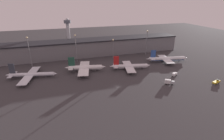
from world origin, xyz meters
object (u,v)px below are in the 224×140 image
object	(u,v)px
airplane_0	(31,75)
control_tower	(68,30)
airplane_3	(167,59)
service_vehicle_0	(216,82)
service_vehicle_2	(174,74)
airplane_2	(130,66)
airplane_1	(85,68)
service_vehicle_1	(169,82)

from	to	relation	value
airplane_0	control_tower	size ratio (longest dim) A/B	1.10
airplane_3	service_vehicle_0	bearing A→B (deg)	-70.04
airplane_3	control_tower	world-z (taller)	control_tower
service_vehicle_2	service_vehicle_0	bearing A→B (deg)	-72.10
service_vehicle_2	control_tower	world-z (taller)	control_tower
airplane_3	service_vehicle_2	size ratio (longest dim) A/B	7.07
airplane_2	airplane_3	bearing A→B (deg)	21.99
service_vehicle_2	airplane_1	bearing A→B (deg)	126.64
airplane_0	airplane_2	world-z (taller)	airplane_0
airplane_2	airplane_3	world-z (taller)	airplane_2
airplane_1	service_vehicle_2	xyz separation A→B (m)	(70.61, -33.35, -1.89)
airplane_3	airplane_0	bearing A→B (deg)	-167.51
service_vehicle_0	service_vehicle_1	size ratio (longest dim) A/B	1.14
airplane_3	service_vehicle_1	xyz separation A→B (m)	(-28.44, -45.45, -1.27)
service_vehicle_2	airplane_3	bearing A→B (deg)	37.95
service_vehicle_0	service_vehicle_1	distance (m)	37.32
airplane_1	control_tower	distance (m)	101.14
airplane_2	service_vehicle_2	size ratio (longest dim) A/B	6.14
airplane_0	service_vehicle_2	bearing A→B (deg)	-3.67
airplane_0	airplane_1	xyz separation A→B (m)	(45.03, 0.52, 0.69)
airplane_1	airplane_3	size ratio (longest dim) A/B	0.84
service_vehicle_0	control_tower	size ratio (longest dim) A/B	0.22
service_vehicle_0	airplane_0	bearing A→B (deg)	141.31
airplane_3	control_tower	xyz separation A→B (m)	(-91.06, 99.09, 18.79)
airplane_2	service_vehicle_1	size ratio (longest dim) A/B	5.35
airplane_1	airplane_3	distance (m)	85.53
airplane_2	airplane_3	xyz separation A→B (m)	(45.13, 7.81, 0.19)
airplane_2	control_tower	size ratio (longest dim) A/B	1.02
airplane_1	service_vehicle_2	bearing A→B (deg)	-13.10
airplane_0	airplane_2	bearing A→B (deg)	7.42
airplane_1	airplane_3	xyz separation A→B (m)	(85.53, 0.19, -0.28)
airplane_1	service_vehicle_1	size ratio (longest dim) A/B	5.16
airplane_0	airplane_3	size ratio (longest dim) A/B	0.93
airplane_0	control_tower	bearing A→B (deg)	80.59
control_tower	airplane_2	bearing A→B (deg)	-66.75
control_tower	airplane_3	bearing A→B (deg)	-47.42
airplane_0	control_tower	distance (m)	109.03
airplane_3	service_vehicle_2	xyz separation A→B (m)	(-14.91, -33.54, -1.61)
service_vehicle_1	service_vehicle_2	size ratio (longest dim) A/B	1.15
airplane_1	service_vehicle_2	world-z (taller)	airplane_1
service_vehicle_0	service_vehicle_2	xyz separation A→B (m)	(-22.47, 21.72, 0.43)
service_vehicle_1	service_vehicle_2	distance (m)	18.03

